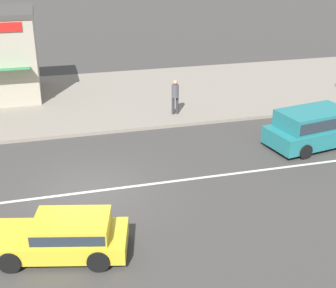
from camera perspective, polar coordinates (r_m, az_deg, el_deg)
ground_plane at (r=16.39m, az=-9.57°, el=-5.77°), size 160.00×160.00×0.00m
lane_centre_stripe at (r=16.39m, az=-9.57°, el=-5.77°), size 50.40×0.14×0.01m
kerb_strip at (r=25.59m, az=-11.94°, el=5.21°), size 68.00×10.00×0.15m
hatchback_yellow_0 at (r=13.27m, az=-12.60°, el=-10.79°), size 4.07×2.43×1.10m
minivan_teal_1 at (r=20.37m, az=17.53°, el=2.08°), size 4.67×2.60×1.56m
pedestrian_near_clock at (r=22.55m, az=0.88°, el=6.07°), size 0.34×0.34×1.70m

